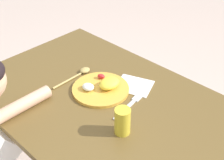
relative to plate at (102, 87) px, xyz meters
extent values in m
cube|color=brown|center=(0.08, -0.04, -0.03)|extent=(1.26, 0.78, 0.03)
cube|color=brown|center=(-0.48, 0.28, -0.41)|extent=(0.05, 0.05, 0.72)
cylinder|color=gold|center=(0.00, -0.01, -0.01)|extent=(0.26, 0.26, 0.01)
ellipsoid|color=yellow|center=(0.02, 0.03, 0.02)|extent=(0.08, 0.10, 0.04)
ellipsoid|color=red|center=(-0.05, 0.05, 0.01)|extent=(0.04, 0.04, 0.02)
ellipsoid|color=silver|center=(-0.04, -0.05, 0.01)|extent=(0.06, 0.05, 0.03)
cube|color=silver|center=(0.17, -0.03, -0.01)|extent=(0.04, 0.15, 0.01)
cube|color=silver|center=(0.15, 0.06, -0.01)|extent=(0.04, 0.05, 0.01)
cylinder|color=silver|center=(0.16, 0.11, -0.01)|extent=(0.01, 0.04, 0.00)
cylinder|color=silver|center=(0.15, 0.11, -0.01)|extent=(0.01, 0.04, 0.00)
cylinder|color=silver|center=(0.14, 0.11, -0.01)|extent=(0.01, 0.04, 0.00)
cylinder|color=tan|center=(-0.16, -0.07, -0.01)|extent=(0.01, 0.17, 0.01)
ellipsoid|color=tan|center=(-0.16, 0.04, 0.00)|extent=(0.04, 0.05, 0.02)
cylinder|color=gold|center=(0.24, -0.13, 0.04)|extent=(0.06, 0.06, 0.11)
cylinder|color=#D8A884|center=(-0.14, -0.32, 0.01)|extent=(0.05, 0.25, 0.05)
cube|color=white|center=(0.08, 0.13, -0.01)|extent=(0.20, 0.18, 0.00)
camera|label=1|loc=(0.80, -0.76, 0.82)|focal=49.34mm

